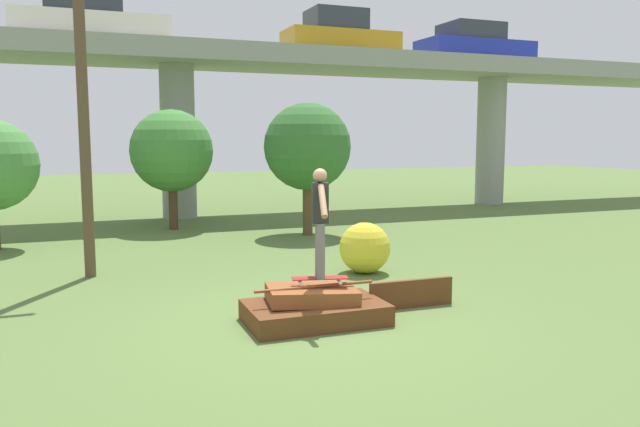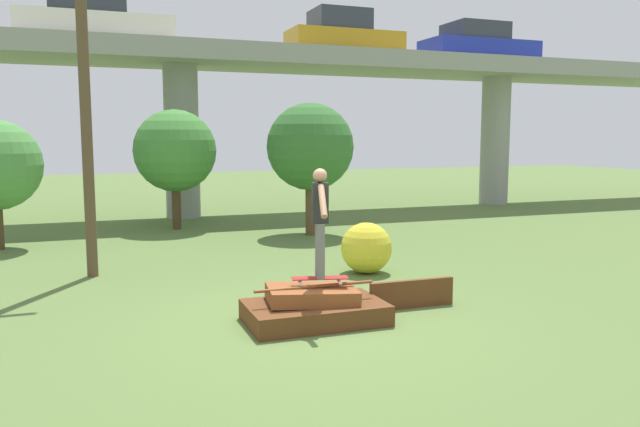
% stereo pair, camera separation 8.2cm
% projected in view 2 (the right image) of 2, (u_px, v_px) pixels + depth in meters
% --- Properties ---
extents(ground_plane, '(80.00, 80.00, 0.00)m').
position_uv_depth(ground_plane, '(315.00, 322.00, 8.82)').
color(ground_plane, '#567038').
extents(scrap_pile, '(1.94, 1.18, 0.54)m').
position_uv_depth(scrap_pile, '(314.00, 308.00, 8.80)').
color(scrap_pile, '#5B3319').
rests_on(scrap_pile, ground_plane).
extents(scrap_plank_loose, '(1.39, 0.10, 0.43)m').
position_uv_depth(scrap_plank_loose, '(412.00, 294.00, 9.56)').
color(scrap_plank_loose, '#5B3319').
rests_on(scrap_plank_loose, ground_plane).
extents(skateboard, '(0.83, 0.40, 0.09)m').
position_uv_depth(skateboard, '(320.00, 278.00, 8.83)').
color(skateboard, maroon).
rests_on(skateboard, scrap_pile).
extents(skater, '(0.35, 1.06, 1.55)m').
position_uv_depth(skater, '(320.00, 216.00, 8.72)').
color(skater, slate).
rests_on(skater, skateboard).
extents(highway_overpass, '(44.00, 3.47, 5.52)m').
position_uv_depth(highway_overpass, '(180.00, 69.00, 19.87)').
color(highway_overpass, gray).
rests_on(highway_overpass, ground_plane).
extents(car_on_overpass_left, '(4.02, 1.67, 1.52)m').
position_uv_depth(car_on_overpass_left, '(343.00, 37.00, 21.97)').
color(car_on_overpass_left, '#B28419').
rests_on(car_on_overpass_left, highway_overpass).
extents(car_on_overpass_mid, '(4.39, 1.89, 1.39)m').
position_uv_depth(car_on_overpass_mid, '(478.00, 46.00, 23.84)').
color(car_on_overpass_mid, '#1E2D9E').
rests_on(car_on_overpass_mid, highway_overpass).
extents(car_on_overpass_right, '(4.53, 1.78, 1.31)m').
position_uv_depth(car_on_overpass_right, '(94.00, 23.00, 18.87)').
color(car_on_overpass_right, silver).
rests_on(car_on_overpass_right, highway_overpass).
extents(utility_pole, '(1.30, 0.20, 7.85)m').
position_uv_depth(utility_pole, '(83.00, 57.00, 11.28)').
color(utility_pole, brown).
rests_on(utility_pole, ground_plane).
extents(tree_behind_left, '(2.32, 2.32, 3.53)m').
position_uv_depth(tree_behind_left, '(310.00, 147.00, 16.53)').
color(tree_behind_left, brown).
rests_on(tree_behind_left, ground_plane).
extents(tree_behind_right, '(2.32, 2.32, 3.40)m').
position_uv_depth(tree_behind_right, '(175.00, 151.00, 17.61)').
color(tree_behind_right, '#4C3823').
rests_on(tree_behind_right, ground_plane).
extents(bush_yellow_flowering, '(0.99, 0.99, 0.99)m').
position_uv_depth(bush_yellow_flowering, '(366.00, 248.00, 11.98)').
color(bush_yellow_flowering, gold).
rests_on(bush_yellow_flowering, ground_plane).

